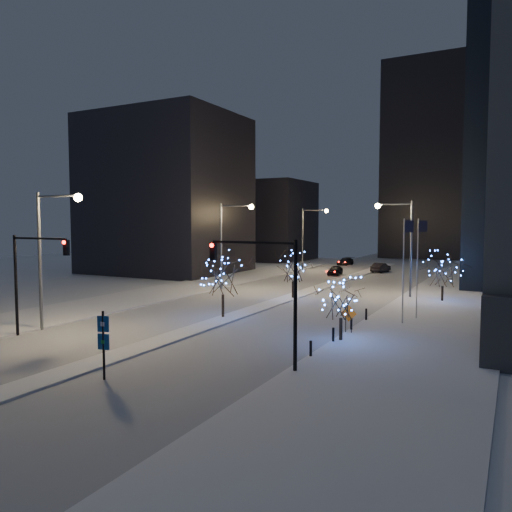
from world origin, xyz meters
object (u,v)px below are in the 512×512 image
Objects in this scene: holiday_tree_median_near at (223,274)px; holiday_tree_median_far at (293,268)px; holiday_tree_plaza_near at (341,300)px; construction_sign at (349,316)px; street_lamp_w_near at (49,242)px; car_mid at (381,268)px; car_far at (345,261)px; street_lamp_east at (402,236)px; wayfinding_sign at (103,338)px; traffic_signal_west at (31,268)px; traffic_signal_east at (268,281)px; car_near at (335,270)px; street_lamp_w_mid at (229,234)px; street_lamp_w_far at (309,230)px; holiday_tree_plaza_far at (443,270)px.

holiday_tree_median_near reaches higher than holiday_tree_median_far.
construction_sign is at bearing 94.82° from holiday_tree_plaza_near.
car_mid is (10.93, 52.68, -5.76)m from street_lamp_w_near.
street_lamp_east is at bearing -59.66° from car_far.
street_lamp_w_near is 13.81m from wayfinding_sign.
traffic_signal_west reaches higher than holiday_tree_median_near.
traffic_signal_east is 2.00× the size of wayfinding_sign.
street_lamp_w_near is 2.39× the size of car_near.
holiday_tree_median_near reaches higher than car_far.
street_lamp_w_mid is 2.47× the size of holiday_tree_plaza_near.
traffic_signal_east is (17.88, -26.00, -1.74)m from street_lamp_w_mid.
wayfinding_sign is (2.97, -16.26, -1.49)m from holiday_tree_median_near.
street_lamp_w_far is 9.34m from car_near.
traffic_signal_east is at bearing 28.83° from wayfinding_sign.
street_lamp_w_near reaches higher than traffic_signal_west.
car_far is 69.85m from wayfinding_sign.
car_mid is 2.32× the size of construction_sign.
street_lamp_w_near is 2.70m from traffic_signal_west.
street_lamp_w_mid is at bearing 136.62° from holiday_tree_plaza_near.
holiday_tree_plaza_far is (22.71, 28.93, -1.62)m from traffic_signal_west.
street_lamp_w_mid and street_lamp_east have the same top height.
holiday_tree_plaza_far is at bearing -52.68° from car_near.
street_lamp_w_mid reaches higher than traffic_signal_east.
holiday_tree_plaza_near is 15.36m from wayfinding_sign.
street_lamp_w_mid is at bearing -175.26° from holiday_tree_plaza_far.
traffic_signal_east is 8.04m from holiday_tree_plaza_near.
street_lamp_east is 22.74m from car_near.
car_mid is 28.63m from holiday_tree_plaza_far.
holiday_tree_plaza_near reaches higher than wayfinding_sign.
street_lamp_w_far reaches higher than holiday_tree_median_near.
car_near is 1.19× the size of wayfinding_sign.
car_far is at bearing 111.58° from construction_sign.
traffic_signal_west is 36.81m from holiday_tree_plaza_far.
wayfinding_sign is (1.97, -28.29, -1.05)m from holiday_tree_median_far.
street_lamp_w_near reaches higher than car_near.
street_lamp_east reaches higher than car_near.
wayfinding_sign is (11.41, -31.46, -4.35)m from street_lamp_w_mid.
street_lamp_east is at bearing 32.76° from holiday_tree_median_far.
car_near reaches higher than car_far.
holiday_tree_plaza_far is at bearing 124.44° from car_mid.
traffic_signal_west is 1.53× the size of car_far.
traffic_signal_west is 25.51m from holiday_tree_median_far.
holiday_tree_plaza_near reaches higher than car_near.
traffic_signal_west is at bearing -76.04° from street_lamp_w_near.
traffic_signal_east reaches higher than holiday_tree_plaza_near.
car_near is 39.02m from construction_sign.
street_lamp_east is 19.68m from construction_sign.
traffic_signal_east is at bearing -69.72° from holiday_tree_median_far.
traffic_signal_west is (0.50, -52.00, -1.74)m from street_lamp_w_far.
traffic_signal_west is at bearing -88.94° from street_lamp_w_mid.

